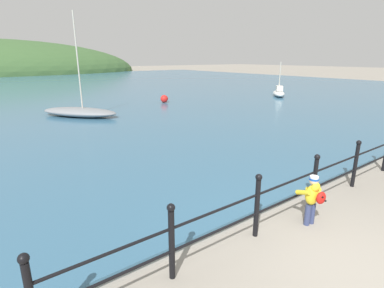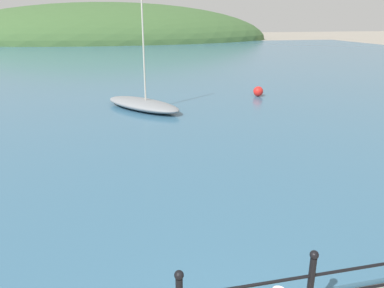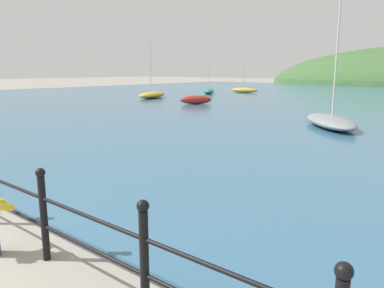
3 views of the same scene
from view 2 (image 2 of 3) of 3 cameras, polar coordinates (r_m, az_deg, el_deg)
name	(u,v)px [view 2 (image 2 of 3)]	position (r m, az deg, el deg)	size (l,w,h in m)	color
water	(119,65)	(34.46, -11.04, 11.72)	(80.00, 60.00, 0.10)	#386684
far_hillside	(110,40)	(73.07, -12.41, 15.18)	(59.50, 32.73, 13.24)	#3D6033
boat_mid_harbor	(143,104)	(17.24, -7.54, 6.08)	(3.78, 4.36, 5.23)	gray
mooring_buoy	(258,91)	(20.31, 10.06, 7.90)	(0.52, 0.52, 0.52)	red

